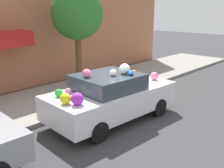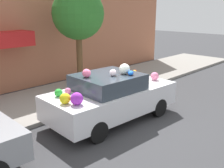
{
  "view_description": "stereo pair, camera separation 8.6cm",
  "coord_description": "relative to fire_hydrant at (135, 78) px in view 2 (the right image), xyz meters",
  "views": [
    {
      "loc": [
        -5.39,
        -5.16,
        3.25
      ],
      "look_at": [
        0.0,
        -0.04,
        1.12
      ],
      "focal_mm": 42.0,
      "sensor_mm": 36.0,
      "label": 1
    },
    {
      "loc": [
        -5.33,
        -5.22,
        3.25
      ],
      "look_at": [
        0.0,
        -0.04,
        1.12
      ],
      "focal_mm": 42.0,
      "sensor_mm": 36.0,
      "label": 2
    }
  ],
  "objects": [
    {
      "name": "ground_plane",
      "position": [
        -2.94,
        -1.5,
        -0.47
      ],
      "size": [
        60.0,
        60.0,
        0.0
      ],
      "primitive_type": "plane",
      "color": "#38383A"
    },
    {
      "name": "sidewalk_curb",
      "position": [
        -2.94,
        1.2,
        -0.41
      ],
      "size": [
        24.0,
        3.2,
        0.12
      ],
      "color": "gray",
      "rests_on": "ground"
    },
    {
      "name": "building_facade",
      "position": [
        -3.08,
        3.42,
        2.13
      ],
      "size": [
        18.0,
        1.2,
        5.27
      ],
      "color": "#B26B4C",
      "rests_on": "ground"
    },
    {
      "name": "street_tree",
      "position": [
        -1.65,
        1.57,
        2.58
      ],
      "size": [
        2.03,
        2.03,
        3.97
      ],
      "color": "brown",
      "rests_on": "sidewalk_curb"
    },
    {
      "name": "fire_hydrant",
      "position": [
        0.0,
        0.0,
        0.0
      ],
      "size": [
        0.2,
        0.2,
        0.7
      ],
      "color": "red",
      "rests_on": "sidewalk_curb"
    },
    {
      "name": "art_car",
      "position": [
        -2.98,
        -1.53,
        0.28
      ],
      "size": [
        4.11,
        2.0,
        1.74
      ],
      "rotation": [
        0.0,
        0.0,
        -0.05
      ],
      "color": "silver",
      "rests_on": "ground"
    }
  ]
}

